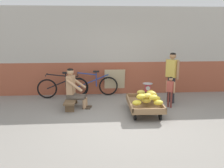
# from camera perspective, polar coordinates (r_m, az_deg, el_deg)

# --- Properties ---
(ground_plane) EXTENTS (80.00, 80.00, 0.00)m
(ground_plane) POSITION_cam_1_polar(r_m,az_deg,el_deg) (5.86, 3.21, -9.48)
(ground_plane) COLOR gray
(back_wall) EXTENTS (16.00, 0.30, 2.93)m
(back_wall) POSITION_cam_1_polar(r_m,az_deg,el_deg) (8.40, 0.70, 7.70)
(back_wall) COLOR #A35138
(back_wall) RESTS_ON ground
(banana_cart) EXTENTS (0.88, 1.46, 0.36)m
(banana_cart) POSITION_cam_1_polar(r_m,az_deg,el_deg) (6.58, 7.57, -4.79)
(banana_cart) COLOR #8E6B47
(banana_cart) RESTS_ON ground
(banana_pile) EXTENTS (0.86, 1.23, 0.27)m
(banana_pile) POSITION_cam_1_polar(r_m,az_deg,el_deg) (6.50, 8.34, -3.02)
(banana_pile) COLOR gold
(banana_pile) RESTS_ON banana_cart
(low_bench) EXTENTS (0.35, 1.11, 0.27)m
(low_bench) POSITION_cam_1_polar(r_m,az_deg,el_deg) (7.10, -9.49, -3.87)
(low_bench) COLOR brown
(low_bench) RESTS_ON ground
(vendor_seated) EXTENTS (0.72, 0.56, 1.14)m
(vendor_seated) POSITION_cam_1_polar(r_m,az_deg,el_deg) (6.98, -8.91, -1.01)
(vendor_seated) COLOR tan
(vendor_seated) RESTS_ON ground
(plastic_crate) EXTENTS (0.36, 0.28, 0.30)m
(plastic_crate) POSITION_cam_1_polar(r_m,az_deg,el_deg) (7.61, 8.26, -3.09)
(plastic_crate) COLOR gold
(plastic_crate) RESTS_ON ground
(weighing_scale) EXTENTS (0.30, 0.30, 0.29)m
(weighing_scale) POSITION_cam_1_polar(r_m,az_deg,el_deg) (7.53, 8.33, -0.88)
(weighing_scale) COLOR #28282D
(weighing_scale) RESTS_ON plastic_crate
(bicycle_near_left) EXTENTS (1.66, 0.48, 0.86)m
(bicycle_near_left) POSITION_cam_1_polar(r_m,az_deg,el_deg) (8.10, -11.42, -0.75)
(bicycle_near_left) COLOR black
(bicycle_near_left) RESTS_ON ground
(bicycle_far_left) EXTENTS (1.66, 0.48, 0.86)m
(bicycle_far_left) POSITION_cam_1_polar(r_m,az_deg,el_deg) (8.19, -4.42, -0.37)
(bicycle_far_left) COLOR black
(bicycle_far_left) RESTS_ON ground
(sign_board) EXTENTS (0.70, 0.23, 0.88)m
(sign_board) POSITION_cam_1_polar(r_m,az_deg,el_deg) (8.36, 0.62, 0.53)
(sign_board) COLOR #C6B289
(sign_board) RESTS_ON ground
(customer_adult) EXTENTS (0.34, 0.42, 1.53)m
(customer_adult) POSITION_cam_1_polar(r_m,az_deg,el_deg) (7.52, 13.88, 2.75)
(customer_adult) COLOR #232328
(customer_adult) RESTS_ON ground
(customer_child) EXTENTS (0.21, 0.22, 0.90)m
(customer_child) POSITION_cam_1_polar(r_m,az_deg,el_deg) (7.12, 13.51, -1.08)
(customer_child) COLOR brown
(customer_child) RESTS_ON ground
(shopping_bag) EXTENTS (0.18, 0.12, 0.24)m
(shopping_bag) POSITION_cam_1_polar(r_m,az_deg,el_deg) (7.14, 7.90, -4.40)
(shopping_bag) COLOR silver
(shopping_bag) RESTS_ON ground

